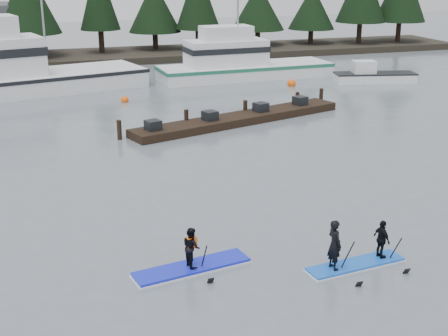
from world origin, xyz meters
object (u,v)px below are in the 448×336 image
object	(u,v)px
paddleboard_duo	(356,249)
paddleboard_solo	(192,258)
fishing_boat_large	(7,83)
floating_dock	(240,119)
fishing_boat_medium	(241,71)

from	to	relation	value
paddleboard_duo	paddleboard_solo	bearing A→B (deg)	158.00
fishing_boat_large	floating_dock	distance (m)	17.29
fishing_boat_medium	floating_dock	bearing A→B (deg)	-111.90
paddleboard_solo	fishing_boat_medium	bearing A→B (deg)	58.23
fishing_boat_large	fishing_boat_medium	distance (m)	17.05
paddleboard_duo	floating_dock	bearing A→B (deg)	75.63
fishing_boat_large	paddleboard_solo	world-z (taller)	fishing_boat_large
paddleboard_solo	paddleboard_duo	distance (m)	4.85
fishing_boat_large	paddleboard_solo	bearing A→B (deg)	-92.94
paddleboard_solo	paddleboard_duo	bearing A→B (deg)	-25.35
floating_dock	paddleboard_solo	world-z (taller)	paddleboard_solo
fishing_boat_large	fishing_boat_medium	xyz separation A→B (m)	(17.02, 0.97, -0.19)
fishing_boat_medium	paddleboard_solo	world-z (taller)	fishing_boat_medium
floating_dock	paddleboard_solo	xyz separation A→B (m)	(-7.06, -16.00, 0.16)
fishing_boat_medium	floating_dock	world-z (taller)	fishing_boat_medium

